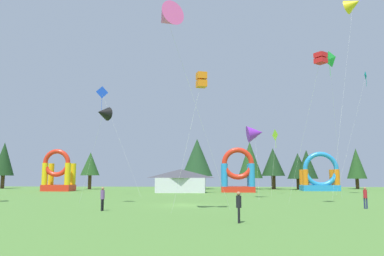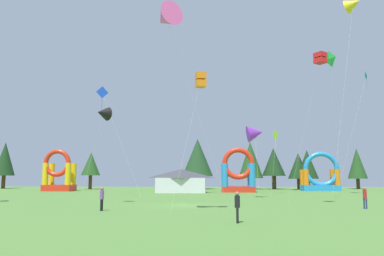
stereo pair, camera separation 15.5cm
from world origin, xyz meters
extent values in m
plane|color=#548438|center=(0.00, 0.00, 0.00)|extent=(120.00, 120.00, 0.00)
pyramid|color=green|center=(15.88, 8.12, 15.70)|extent=(0.94, 1.45, 1.38)
cylinder|color=green|center=(15.97, 8.16, 14.78)|extent=(0.04, 0.04, 1.89)
cylinder|color=silver|center=(17.05, 10.52, 7.86)|extent=(2.17, 4.73, 15.72)
pyramid|color=blue|center=(-12.52, 15.30, 13.86)|extent=(1.14, 0.75, 1.19)
cylinder|color=blue|center=(-12.48, 15.22, 12.66)|extent=(0.04, 0.04, 2.40)
cylinder|color=silver|center=(-9.50, 14.38, 6.93)|extent=(5.97, 1.69, 13.86)
cone|color=black|center=(-7.72, 0.36, 8.55)|extent=(1.79, 1.78, 1.36)
cylinder|color=silver|center=(-9.08, 1.39, 4.27)|extent=(2.73, 2.07, 8.55)
pyramid|color=#8CD826|center=(11.68, 20.35, 8.39)|extent=(0.60, 1.20, 1.20)
cylinder|color=#8CD826|center=(11.60, 20.32, 7.52)|extent=(0.04, 0.04, 1.75)
cylinder|color=silver|center=(10.98, 19.02, 4.20)|extent=(1.25, 2.61, 8.40)
cube|color=red|center=(12.50, -0.54, 12.98)|extent=(1.25, 1.25, 0.44)
cube|color=red|center=(12.50, -0.54, 13.51)|extent=(1.25, 1.25, 0.44)
cylinder|color=silver|center=(11.18, 1.19, 6.62)|extent=(2.67, 3.46, 13.25)
cone|color=yellow|center=(21.37, 14.66, 25.36)|extent=(2.95, 2.94, 2.33)
cylinder|color=silver|center=(18.45, 11.38, 12.68)|extent=(5.86, 6.57, 25.36)
cone|color=#EA599E|center=(-0.58, -8.27, 14.07)|extent=(2.63, 2.64, 2.05)
cylinder|color=silver|center=(1.70, -6.43, 7.03)|extent=(4.59, 3.68, 14.07)
cube|color=orange|center=(1.86, -6.40, 9.56)|extent=(0.91, 0.91, 0.52)
cube|color=orange|center=(1.86, -6.40, 10.18)|extent=(0.91, 0.91, 0.52)
cylinder|color=silver|center=(0.79, -6.76, 4.93)|extent=(2.16, 0.74, 9.87)
cone|color=purple|center=(7.67, 10.89, 7.70)|extent=(2.22, 2.14, 2.25)
cylinder|color=silver|center=(7.73, 10.02, 3.85)|extent=(0.13, 1.74, 7.70)
pyramid|color=#0C7F7A|center=(24.48, 19.35, 16.80)|extent=(0.65, 0.81, 0.90)
cylinder|color=#0C7F7A|center=(24.43, 19.39, 16.01)|extent=(0.04, 0.04, 1.59)
cylinder|color=silver|center=(21.82, 18.98, 8.40)|extent=(5.22, 0.83, 16.81)
cylinder|color=black|center=(4.14, -12.85, 0.42)|extent=(0.14, 0.14, 0.85)
cylinder|color=black|center=(4.16, -12.69, 0.42)|extent=(0.14, 0.14, 0.85)
cylinder|color=black|center=(4.15, -12.77, 1.18)|extent=(0.34, 0.34, 0.67)
sphere|color=#9E704C|center=(4.15, -12.77, 1.63)|extent=(0.23, 0.23, 0.23)
cylinder|color=navy|center=(14.86, -2.68, 0.42)|extent=(0.16, 0.16, 0.84)
cylinder|color=navy|center=(15.01, -2.73, 0.42)|extent=(0.16, 0.16, 0.84)
cylinder|color=#B21E26|center=(14.93, -2.71, 1.17)|extent=(0.38, 0.38, 0.67)
sphere|color=#9E704C|center=(14.93, -2.71, 1.62)|extent=(0.23, 0.23, 0.23)
cylinder|color=black|center=(-5.66, -5.79, 0.43)|extent=(0.16, 0.16, 0.87)
cylinder|color=black|center=(-5.71, -5.95, 0.43)|extent=(0.16, 0.16, 0.87)
cylinder|color=#724C8C|center=(-5.68, -5.87, 1.21)|extent=(0.38, 0.38, 0.68)
sphere|color=#9E704C|center=(-5.68, -5.87, 1.67)|extent=(0.23, 0.23, 0.23)
cube|color=#268CD8|center=(21.47, 35.12, 0.52)|extent=(6.42, 3.61, 1.04)
cylinder|color=orange|center=(18.77, 33.82, 2.42)|extent=(1.01, 1.01, 2.75)
cylinder|color=orange|center=(24.18, 33.82, 2.42)|extent=(1.01, 1.01, 2.75)
cylinder|color=orange|center=(18.77, 36.42, 2.42)|extent=(1.01, 1.01, 2.75)
cylinder|color=orange|center=(24.18, 36.42, 2.42)|extent=(1.01, 1.01, 2.75)
torus|color=#268CD8|center=(21.47, 33.82, 3.79)|extent=(6.22, 0.81, 6.22)
cube|color=red|center=(-24.61, 31.10, 0.55)|extent=(5.02, 3.54, 1.10)
cylinder|color=yellow|center=(-26.63, 29.83, 2.99)|extent=(0.99, 0.99, 3.78)
cylinder|color=yellow|center=(-22.60, 29.83, 2.99)|extent=(0.99, 0.99, 3.78)
cylinder|color=yellow|center=(-26.63, 32.38, 2.99)|extent=(0.99, 0.99, 3.78)
cylinder|color=yellow|center=(-22.60, 32.38, 2.99)|extent=(0.99, 0.99, 3.78)
torus|color=red|center=(-24.61, 29.83, 4.88)|extent=(4.82, 0.79, 4.82)
cube|color=red|center=(6.55, 28.80, 0.46)|extent=(5.42, 3.71, 0.92)
cylinder|color=#268CD8|center=(4.36, 27.47, 2.78)|extent=(1.04, 1.04, 3.73)
cylinder|color=#268CD8|center=(8.74, 27.47, 2.78)|extent=(1.04, 1.04, 3.73)
cylinder|color=#268CD8|center=(4.36, 30.13, 2.78)|extent=(1.04, 1.04, 3.73)
cylinder|color=#268CD8|center=(8.74, 30.13, 2.78)|extent=(1.04, 1.04, 3.73)
torus|color=red|center=(6.55, 27.47, 4.64)|extent=(5.21, 0.83, 5.21)
cube|color=silver|center=(-2.62, 26.09, 1.17)|extent=(7.80, 3.23, 2.33)
pyramid|color=#3F3F47|center=(-2.62, 26.09, 3.02)|extent=(7.80, 3.23, 1.38)
cylinder|color=#4C331E|center=(-42.20, 43.92, 1.37)|extent=(0.77, 0.77, 2.73)
cone|color=#193819|center=(-42.20, 43.92, 6.29)|extent=(4.29, 4.29, 7.12)
cylinder|color=#4C331E|center=(-22.22, 40.52, 1.38)|extent=(0.68, 0.68, 2.76)
cone|color=#234C1E|center=(-22.22, 40.52, 5.07)|extent=(3.78, 3.78, 4.62)
cylinder|color=#4C331E|center=(-0.79, 42.79, 1.31)|extent=(1.13, 1.13, 2.61)
cone|color=#1E4221|center=(-0.79, 42.79, 6.42)|extent=(6.25, 6.25, 7.62)
cylinder|color=#4C331E|center=(9.99, 43.58, 1.10)|extent=(0.90, 0.90, 2.20)
cone|color=#234C1E|center=(9.99, 43.58, 5.90)|extent=(5.02, 5.02, 7.40)
cylinder|color=#4C331E|center=(14.63, 43.49, 1.33)|extent=(0.84, 0.84, 2.66)
cone|color=#193819|center=(14.63, 43.49, 5.47)|extent=(4.69, 4.69, 5.62)
cylinder|color=#4C331E|center=(19.16, 41.43, 1.04)|extent=(0.75, 0.75, 2.09)
cone|color=#193819|center=(19.16, 41.43, 4.61)|extent=(4.18, 4.18, 5.05)
cylinder|color=#4C331E|center=(20.55, 40.15, 1.06)|extent=(0.75, 0.75, 2.11)
cone|color=#193819|center=(20.55, 40.15, 4.88)|extent=(4.15, 4.15, 5.53)
cylinder|color=#4C331E|center=(31.92, 45.60, 1.05)|extent=(0.69, 0.69, 2.10)
cone|color=#234C1E|center=(31.92, 45.60, 5.21)|extent=(3.86, 3.86, 6.22)
camera|label=1|loc=(2.84, -34.43, 2.60)|focal=35.39mm
camera|label=2|loc=(2.99, -34.42, 2.60)|focal=35.39mm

